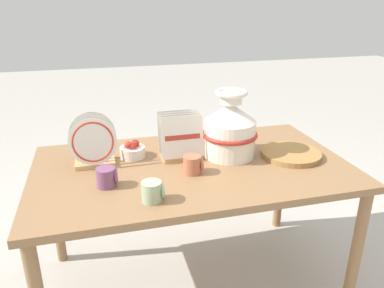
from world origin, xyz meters
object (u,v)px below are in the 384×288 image
object	(u,v)px
mug_plum_glaze	(107,177)
fruit_bowl	(132,151)
dish_rack_round_plates	(93,144)
ceramic_vase	(230,128)
mug_terracotta_glaze	(193,164)
dish_rack_square_plates	(180,140)
wicker_charger_stack	(291,154)
mug_sage_glaze	(153,191)

from	to	relation	value
mug_plum_glaze	fruit_bowl	world-z (taller)	fruit_bowl
mug_plum_glaze	dish_rack_round_plates	bearing A→B (deg)	101.11
ceramic_vase	mug_terracotta_glaze	world-z (taller)	ceramic_vase
ceramic_vase	dish_rack_square_plates	xyz separation A→B (m)	(-0.25, 0.04, -0.06)
ceramic_vase	mug_terracotta_glaze	bearing A→B (deg)	-147.16
wicker_charger_stack	fruit_bowl	distance (m)	0.82
dish_rack_round_plates	mug_sage_glaze	bearing A→B (deg)	-62.36
mug_sage_glaze	dish_rack_square_plates	bearing A→B (deg)	62.82
ceramic_vase	mug_sage_glaze	distance (m)	0.60
mug_sage_glaze	mug_plum_glaze	bearing A→B (deg)	134.35
ceramic_vase	dish_rack_square_plates	world-z (taller)	ceramic_vase
mug_terracotta_glaze	dish_rack_round_plates	bearing A→B (deg)	154.37
dish_rack_round_plates	fruit_bowl	bearing A→B (deg)	14.18
fruit_bowl	mug_terracotta_glaze	bearing A→B (deg)	-45.84
wicker_charger_stack	mug_sage_glaze	world-z (taller)	mug_sage_glaze
ceramic_vase	fruit_bowl	bearing A→B (deg)	167.45
dish_rack_square_plates	mug_terracotta_glaze	xyz separation A→B (m)	(0.02, -0.20, -0.05)
mug_sage_glaze	fruit_bowl	size ratio (longest dim) A/B	0.71
dish_rack_round_plates	mug_plum_glaze	bearing A→B (deg)	-78.89
mug_plum_glaze	wicker_charger_stack	bearing A→B (deg)	5.48
wicker_charger_stack	fruit_bowl	xyz separation A→B (m)	(-0.80, 0.20, 0.02)
dish_rack_round_plates	wicker_charger_stack	xyz separation A→B (m)	(0.99, -0.16, -0.10)
mug_plum_glaze	dish_rack_square_plates	bearing A→B (deg)	30.95
mug_sage_glaze	wicker_charger_stack	bearing A→B (deg)	19.18
fruit_bowl	mug_plum_glaze	bearing A→B (deg)	-115.90
dish_rack_round_plates	dish_rack_square_plates	xyz separation A→B (m)	(0.43, -0.02, -0.01)
dish_rack_round_plates	wicker_charger_stack	distance (m)	1.01
ceramic_vase	dish_rack_square_plates	bearing A→B (deg)	170.07
fruit_bowl	dish_rack_square_plates	bearing A→B (deg)	-15.25
dish_rack_square_plates	mug_sage_glaze	xyz separation A→B (m)	(-0.21, -0.41, -0.05)
dish_rack_round_plates	wicker_charger_stack	world-z (taller)	dish_rack_round_plates
mug_terracotta_glaze	mug_sage_glaze	bearing A→B (deg)	-136.98
mug_plum_glaze	fruit_bowl	xyz separation A→B (m)	(0.14, 0.29, -0.01)
wicker_charger_stack	mug_plum_glaze	distance (m)	0.95
mug_terracotta_glaze	wicker_charger_stack	bearing A→B (deg)	6.12
mug_terracotta_glaze	fruit_bowl	bearing A→B (deg)	134.16
ceramic_vase	mug_sage_glaze	xyz separation A→B (m)	(-0.46, -0.36, -0.11)
mug_terracotta_glaze	ceramic_vase	bearing A→B (deg)	32.84
mug_plum_glaze	ceramic_vase	bearing A→B (deg)	16.25
ceramic_vase	mug_terracotta_glaze	size ratio (longest dim) A/B	3.79
mug_terracotta_glaze	dish_rack_square_plates	bearing A→B (deg)	94.53
dish_rack_square_plates	fruit_bowl	xyz separation A→B (m)	(-0.24, 0.07, -0.06)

